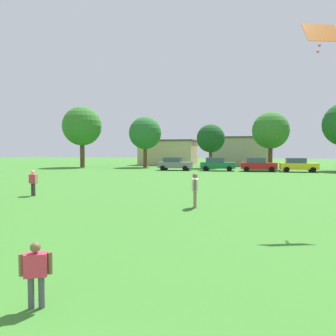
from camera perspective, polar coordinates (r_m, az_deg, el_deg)
The scene contains 15 objects.
ground_plane at distance 31.08m, azimuth 7.32°, elevation -1.81°, with size 160.00×160.00×0.00m, color #387528.
child_kite_flyer at distance 6.16m, azimuth -21.54°, elevation -15.71°, with size 0.48×0.34×1.11m.
adult_bystander at distance 15.31m, azimuth 4.62°, elevation -3.28°, with size 0.35×0.74×1.57m.
bystander_near_trees at distance 20.70m, azimuth -21.95°, elevation -2.00°, with size 0.64×0.45×1.47m.
kite at distance 14.57m, azimuth 24.56°, elevation 20.02°, with size 1.44×1.00×1.15m.
parked_car_gray_0 at distance 43.63m, azimuth 1.13°, elevation 0.74°, with size 4.30×2.02×1.68m.
parked_car_green_1 at distance 43.03m, azimuth 8.39°, elevation 0.67°, with size 4.30×2.02×1.68m.
parked_car_red_2 at distance 42.74m, azimuth 15.07°, elevation 0.58°, with size 4.30×2.02×1.68m.
parked_car_yellow_3 at distance 43.12m, azimuth 21.22°, elevation 0.50°, with size 4.30×2.02×1.68m.
tree_far_left at distance 53.58m, azimuth -14.41°, elevation 6.87°, with size 5.97×5.97×9.30m.
tree_left at distance 51.70m, azimuth -3.92°, elevation 5.92°, with size 4.95×4.95×7.72m.
tree_center at distance 49.43m, azimuth 7.26°, elevation 4.98°, with size 4.09×4.09×6.38m.
tree_right at distance 48.54m, azimuth 17.05°, elevation 6.08°, with size 5.04×5.04×7.85m.
house_left at distance 60.71m, azimuth 0.18°, elevation 2.68°, with size 9.79×8.20×4.43m.
house_right at distance 59.05m, azimuth 12.03°, elevation 2.82°, with size 10.03×7.07×4.88m.
Camera 1 is at (3.43, -0.78, 2.62)m, focal length 35.88 mm.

